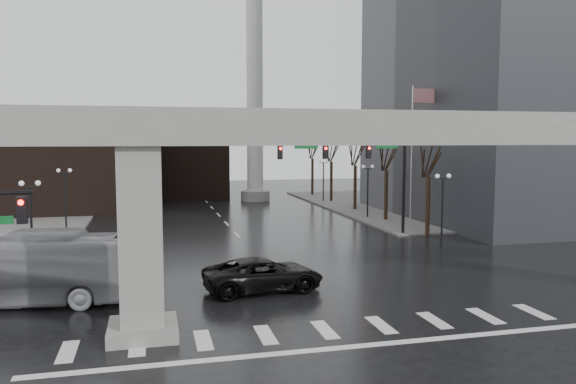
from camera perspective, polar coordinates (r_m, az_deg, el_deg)
name	(u,v)px	position (r m, az deg, el deg)	size (l,w,h in m)	color
ground	(317,322)	(23.89, 3.00, -13.03)	(160.00, 160.00, 0.00)	black
sidewalk_ne	(443,204)	(66.69, 15.47, -1.23)	(28.00, 36.00, 0.15)	slate
elevated_guideway	(348,156)	(23.08, 6.10, 3.71)	(48.00, 2.60, 8.70)	#989690
building_far_left	(78,163)	(64.15, -20.54, 2.79)	(16.00, 14.00, 10.00)	black
building_far_mid	(186,166)	(73.91, -10.33, 2.57)	(10.00, 10.00, 8.00)	black
smokestack	(255,91)	(69.09, -3.40, 10.21)	(3.60, 3.60, 30.00)	silver
signal_mast_arm	(359,162)	(43.42, 7.18, 3.09)	(12.12, 0.43, 8.00)	black
flagpole_assembly	(415,139)	(48.87, 12.78, 5.25)	(2.06, 0.12, 12.00)	silver
lamp_right_0	(443,197)	(41.16, 15.43, -0.47)	(1.22, 0.32, 5.11)	black
lamp_right_1	(368,182)	(53.75, 8.11, 1.00)	(1.22, 0.32, 5.11)	black
lamp_right_2	(323,173)	(66.91, 3.61, 1.90)	(1.22, 0.32, 5.11)	black
lamp_left_0	(31,208)	(36.56, -24.67, -1.49)	(1.22, 0.32, 5.11)	black
lamp_left_1	(65,188)	(50.31, -21.73, 0.37)	(1.22, 0.32, 5.11)	black
lamp_left_2	(84,177)	(64.17, -20.05, 1.44)	(1.22, 0.32, 5.11)	black
tree_right_0	(428,200)	(45.23, 14.06, -0.80)	(1.09, 1.58, 7.50)	black
tree_right_1	(386,190)	(52.39, 9.96, 0.18)	(1.09, 1.61, 7.67)	black
tree_right_2	(355,183)	(59.76, 6.86, 0.92)	(1.10, 1.63, 7.85)	black
tree_right_3	(332,177)	(67.27, 4.44, 1.49)	(1.11, 1.66, 8.02)	black
tree_right_4	(313,173)	(74.88, 2.51, 1.95)	(1.12, 1.69, 8.19)	black
pickup_truck	(264,275)	(28.23, -2.50, -8.37)	(2.75, 5.97, 1.66)	black
city_bus	(18,268)	(28.67, -25.78, -6.99)	(2.80, 11.97, 3.33)	#A5A5A9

